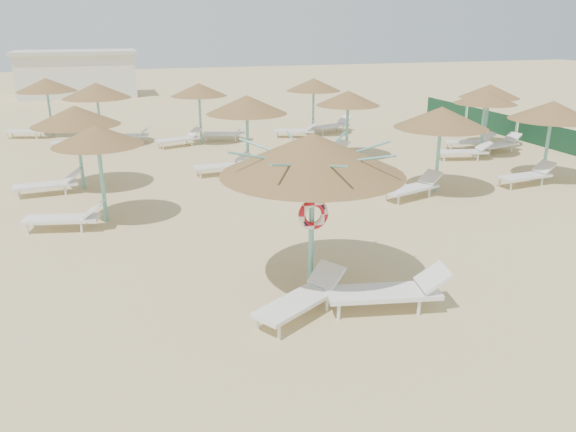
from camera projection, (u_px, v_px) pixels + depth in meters
name	position (u px, v px, depth m)	size (l,w,h in m)	color
ground	(332.00, 290.00, 11.41)	(120.00, 120.00, 0.00)	tan
main_palapa	(312.00, 155.00, 10.63)	(3.57, 3.57, 3.20)	#66B2AE
lounger_main_a	(303.00, 297.00, 10.36)	(2.06, 1.59, 0.74)	white
lounger_main_b	(391.00, 291.00, 10.53)	(2.37, 1.11, 0.83)	white
palapa_field	(274.00, 101.00, 21.41)	(21.69, 16.78, 2.72)	#66B2AE
service_hut	(78.00, 74.00, 40.73)	(8.40, 4.40, 3.25)	silver
windbreak_fence	(549.00, 136.00, 24.19)	(0.08, 19.84, 1.10)	#1A502C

